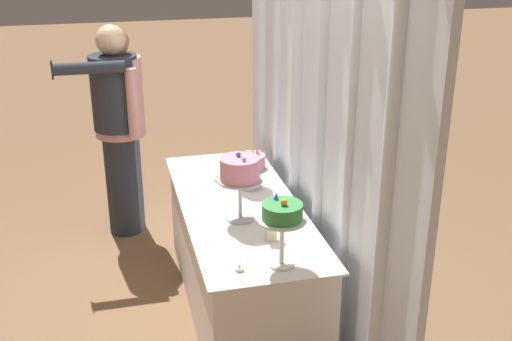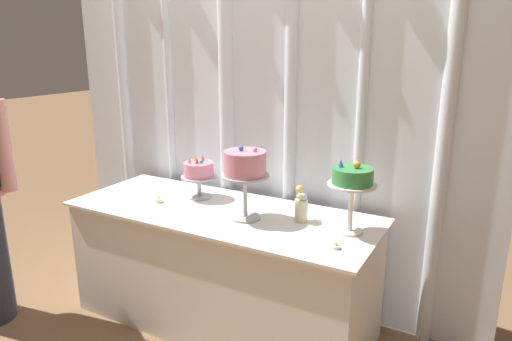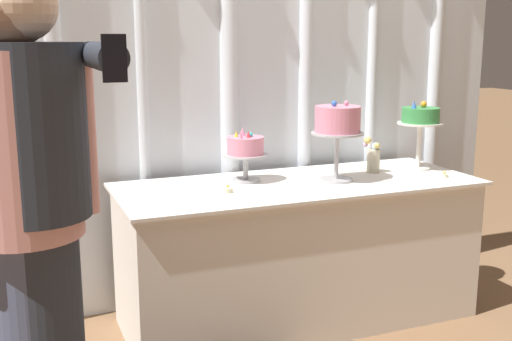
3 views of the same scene
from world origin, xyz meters
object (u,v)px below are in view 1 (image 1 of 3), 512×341
at_px(cake_table, 240,257).
at_px(guest_man_dark_suit, 120,125).
at_px(cake_display_center, 240,172).
at_px(tealight_near_left, 239,269).
at_px(guest_man_pink_jacket, 117,124).
at_px(cake_display_rightmost, 282,216).
at_px(flower_vase, 271,225).
at_px(tealight_far_left, 217,179).
at_px(cake_display_leftmost, 251,164).

bearing_deg(cake_table, guest_man_dark_suit, -153.64).
height_order(cake_display_center, tealight_near_left, cake_display_center).
bearing_deg(cake_display_center, tealight_near_left, -12.85).
bearing_deg(guest_man_pink_jacket, guest_man_dark_suit, 146.24).
height_order(cake_table, cake_display_rightmost, cake_display_rightmost).
bearing_deg(guest_man_pink_jacket, flower_vase, 23.11).
bearing_deg(tealight_far_left, guest_man_dark_suit, -147.18).
relative_size(cake_display_leftmost, cake_display_rightmost, 0.71).
relative_size(cake_display_leftmost, guest_man_pink_jacket, 0.17).
relative_size(cake_table, guest_man_dark_suit, 1.12).
bearing_deg(cake_display_rightmost, guest_man_dark_suit, -161.23).
distance_m(cake_table, cake_display_leftmost, 0.59).
bearing_deg(tealight_near_left, flower_vase, 139.90).
bearing_deg(flower_vase, guest_man_dark_suit, -158.01).
relative_size(cake_display_leftmost, guest_man_dark_suit, 0.17).
bearing_deg(cake_display_center, guest_man_dark_suit, -157.83).
xyz_separation_m(cake_display_rightmost, flower_vase, (-0.27, 0.02, -0.19)).
bearing_deg(cake_display_center, flower_vase, 21.04).
xyz_separation_m(cake_display_center, tealight_near_left, (0.56, -0.13, -0.28)).
relative_size(cake_display_center, guest_man_dark_suit, 0.25).
height_order(cake_display_center, cake_display_rightmost, cake_display_center).
height_order(cake_display_rightmost, guest_man_pink_jacket, guest_man_pink_jacket).
distance_m(tealight_far_left, guest_man_pink_jacket, 1.06).
bearing_deg(cake_display_rightmost, flower_vase, 175.91).
bearing_deg(guest_man_pink_jacket, cake_display_center, 23.51).
xyz_separation_m(cake_display_rightmost, guest_man_dark_suit, (-2.04, -0.69, -0.12)).
distance_m(cake_display_rightmost, flower_vase, 0.33).
distance_m(cake_display_leftmost, guest_man_dark_suit, 1.31).
bearing_deg(cake_display_center, cake_display_rightmost, 9.05).
height_order(flower_vase, guest_man_dark_suit, guest_man_dark_suit).
distance_m(cake_table, cake_display_rightmost, 0.98).
bearing_deg(cake_display_center, guest_man_pink_jacket, -156.49).
bearing_deg(flower_vase, cake_display_rightmost, -4.09).
xyz_separation_m(cake_display_center, flower_vase, (0.28, 0.11, -0.21)).
relative_size(tealight_far_left, guest_man_pink_jacket, 0.03).
height_order(cake_display_leftmost, guest_man_pink_jacket, guest_man_pink_jacket).
relative_size(cake_display_rightmost, tealight_near_left, 8.53).
bearing_deg(guest_man_pink_jacket, cake_display_leftmost, 37.77).
xyz_separation_m(tealight_near_left, guest_man_dark_suit, (-2.04, -0.48, 0.14)).
xyz_separation_m(cake_table, guest_man_pink_jacket, (-1.26, -0.67, 0.53)).
height_order(cake_display_leftmost, flower_vase, cake_display_leftmost).
bearing_deg(tealight_near_left, guest_man_pink_jacket, -165.99).
bearing_deg(cake_display_rightmost, guest_man_pink_jacket, -160.28).
xyz_separation_m(cake_table, tealight_far_left, (-0.40, -0.06, 0.37)).
height_order(flower_vase, tealight_near_left, flower_vase).
bearing_deg(cake_display_leftmost, tealight_far_left, -130.63).
distance_m(cake_display_center, tealight_near_left, 0.64).
xyz_separation_m(cake_table, cake_display_center, (0.19, -0.04, 0.65)).
height_order(cake_display_leftmost, tealight_far_left, cake_display_leftmost).
bearing_deg(tealight_far_left, cake_display_rightmost, 5.71).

